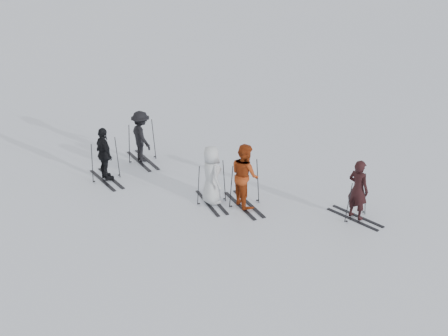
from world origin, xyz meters
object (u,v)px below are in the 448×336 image
at_px(skier_near_dark, 358,191).
at_px(skier_red, 245,176).
at_px(skier_grey, 211,176).
at_px(skier_uphill_far, 141,137).
at_px(skier_uphill_left, 104,155).

height_order(skier_near_dark, skier_red, skier_red).
height_order(skier_grey, skier_uphill_far, skier_grey).
bearing_deg(skier_uphill_left, skier_grey, -149.46).
bearing_deg(skier_red, skier_grey, 55.83).
relative_size(skier_near_dark, skier_red, 0.92).
relative_size(skier_near_dark, skier_grey, 0.98).
bearing_deg(skier_uphill_left, skier_near_dark, -143.18).
xyz_separation_m(skier_near_dark, skier_red, (-1.74, 2.25, 0.07)).
relative_size(skier_uphill_left, skier_uphill_far, 0.98).
xyz_separation_m(skier_red, skier_grey, (-0.59, 0.63, -0.05)).
xyz_separation_m(skier_red, skier_uphill_left, (-2.12, 3.63, -0.07)).
bearing_deg(skier_near_dark, skier_uphill_left, 29.06).
distance_m(skier_near_dark, skier_red, 2.84).
xyz_separation_m(skier_grey, skier_uphill_far, (-0.01, 3.54, -0.00)).
distance_m(skier_uphill_left, skier_uphill_far, 1.61).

